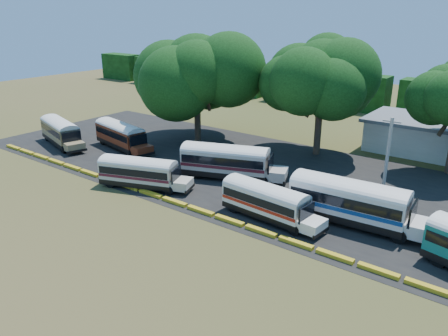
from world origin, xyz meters
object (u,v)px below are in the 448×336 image
Objects in this scene: bus_red at (121,134)px; bus_cream_west at (140,171)px; bus_beige at (61,131)px; bus_white_red at (267,200)px; tree_west at (196,70)px.

bus_cream_west is (11.23, -7.29, -0.18)m from bus_red.
bus_red is 13.39m from bus_cream_west.
bus_beige is 1.11× the size of bus_white_red.
bus_white_red is 24.20m from tree_west.
bus_red is at bearing 127.07° from bus_cream_west.
bus_beige reaches higher than bus_cream_west.
bus_white_red is 0.67× the size of tree_west.
tree_west is (-5.47, 14.99, 7.49)m from bus_cream_west.
tree_west reaches higher than bus_cream_west.
bus_red is 0.75× the size of tree_west.
bus_cream_west is at bearing -168.68° from bus_white_red.
tree_west is at bearing 56.58° from bus_beige.
bus_cream_west is 1.01× the size of bus_white_red.
tree_west is (13.06, 11.19, 7.31)m from bus_beige.
tree_west reaches higher than bus_white_red.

